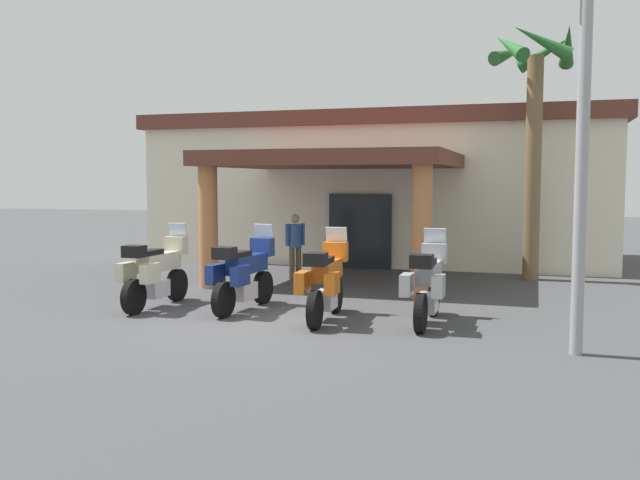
{
  "coord_description": "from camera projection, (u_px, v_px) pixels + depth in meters",
  "views": [
    {
      "loc": [
        4.55,
        -11.23,
        2.47
      ],
      "look_at": [
        0.27,
        2.93,
        1.2
      ],
      "focal_mm": 38.87,
      "sensor_mm": 36.0,
      "label": 1
    }
  ],
  "objects": [
    {
      "name": "roadside_sign",
      "position": [
        586.0,
        33.0,
        9.48
      ],
      "size": [
        1.4,
        0.18,
        6.69
      ],
      "color": "#99999E",
      "rests_on": "ground_plane"
    },
    {
      "name": "pedestrian",
      "position": [
        295.0,
        242.0,
        17.31
      ],
      "size": [
        0.41,
        0.39,
        1.63
      ],
      "rotation": [
        0.0,
        0.0,
        2.33
      ],
      "color": "brown",
      "rests_on": "ground_plane"
    },
    {
      "name": "palm_tree_near_portico",
      "position": [
        534.0,
        105.0,
        16.96
      ],
      "size": [
        2.15,
        2.19,
        6.23
      ],
      "color": "brown",
      "rests_on": "ground_plane"
    },
    {
      "name": "motorcycle_cream",
      "position": [
        155.0,
        272.0,
        13.45
      ],
      "size": [
        0.71,
        2.21,
        1.61
      ],
      "rotation": [
        0.0,
        0.0,
        1.54
      ],
      "color": "black",
      "rests_on": "ground_plane"
    },
    {
      "name": "motorcycle_silver",
      "position": [
        428.0,
        284.0,
        11.89
      ],
      "size": [
        0.7,
        2.21,
        1.61
      ],
      "rotation": [
        0.0,
        0.0,
        1.57
      ],
      "color": "black",
      "rests_on": "ground_plane"
    },
    {
      "name": "ground_plane",
      "position": [
        258.0,
        321.0,
        12.23
      ],
      "size": [
        80.0,
        80.0,
        0.0
      ],
      "primitive_type": "plane",
      "color": "#424244"
    },
    {
      "name": "motorcycle_blue",
      "position": [
        243.0,
        274.0,
        13.14
      ],
      "size": [
        0.74,
        2.21,
        1.61
      ],
      "rotation": [
        0.0,
        0.0,
        1.47
      ],
      "color": "black",
      "rests_on": "ground_plane"
    },
    {
      "name": "motel_building",
      "position": [
        382.0,
        187.0,
        22.07
      ],
      "size": [
        14.18,
        11.12,
        4.48
      ],
      "rotation": [
        0.0,
        0.0,
        -0.01
      ],
      "color": "silver",
      "rests_on": "ground_plane"
    },
    {
      "name": "motorcycle_orange",
      "position": [
        326.0,
        282.0,
        12.18
      ],
      "size": [
        0.72,
        2.21,
        1.61
      ],
      "rotation": [
        0.0,
        0.0,
        1.62
      ],
      "color": "black",
      "rests_on": "ground_plane"
    }
  ]
}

